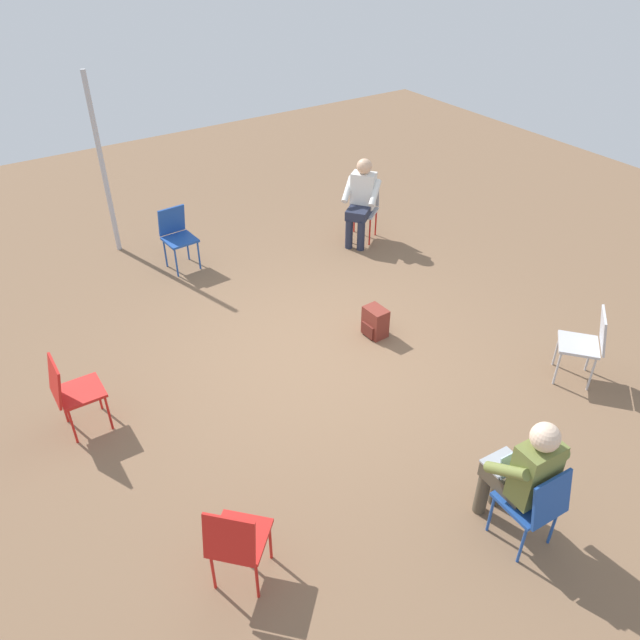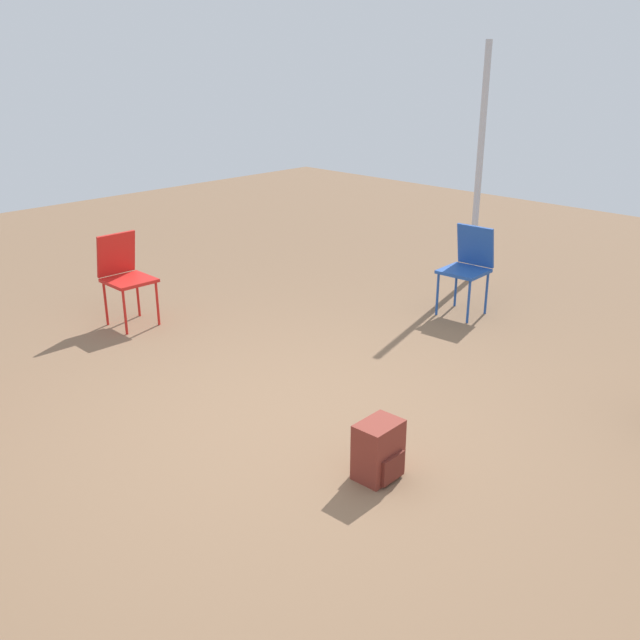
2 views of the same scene
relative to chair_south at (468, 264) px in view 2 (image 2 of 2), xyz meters
name	(u,v)px [view 2 (image 2 of 2)]	position (x,y,z in m)	size (l,w,h in m)	color
ground_plane	(293,427)	(-0.45, 2.76, -0.50)	(16.55, 16.55, 0.00)	brown
chair_south	(468,264)	(0.00, 0.00, 0.00)	(0.42, 0.46, 0.85)	#1E4799
chair_east	(124,272)	(2.10, 2.46, 0.00)	(0.44, 0.40, 0.85)	red
backpack_near_laptop_user	(378,453)	(-1.25, 2.81, -0.34)	(0.26, 0.29, 0.36)	maroon
tent_pole_near	(479,166)	(0.56, -0.97, 0.76)	(0.07, 0.07, 2.52)	#B2B2B7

